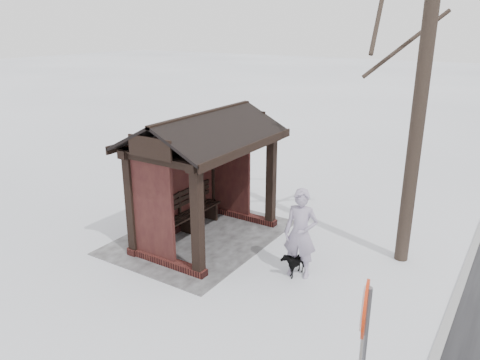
% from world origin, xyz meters
% --- Properties ---
extents(ground, '(120.00, 120.00, 0.00)m').
position_xyz_m(ground, '(0.00, 0.00, 0.00)').
color(ground, white).
rests_on(ground, ground).
extents(kerb, '(120.00, 0.15, 0.06)m').
position_xyz_m(kerb, '(0.00, 5.50, 0.01)').
color(kerb, gray).
rests_on(kerb, ground).
extents(trampled_patch, '(4.20, 3.20, 0.02)m').
position_xyz_m(trampled_patch, '(0.00, -0.20, 0.01)').
color(trampled_patch, gray).
rests_on(trampled_patch, ground).
extents(bus_shelter, '(3.60, 2.40, 3.09)m').
position_xyz_m(bus_shelter, '(0.00, -0.16, 2.17)').
color(bus_shelter, '#381614').
rests_on(bus_shelter, ground).
extents(pedestrian, '(0.56, 0.75, 1.87)m').
position_xyz_m(pedestrian, '(0.34, 2.60, 0.94)').
color(pedestrian, '#A094AD').
rests_on(pedestrian, ground).
extents(dog, '(0.66, 0.35, 0.54)m').
position_xyz_m(dog, '(0.35, 2.49, 0.27)').
color(dog, black).
rests_on(dog, ground).
extents(road_sign, '(0.61, 0.18, 2.44)m').
position_xyz_m(road_sign, '(3.97, 5.03, 1.75)').
color(road_sign, slate).
rests_on(road_sign, ground).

